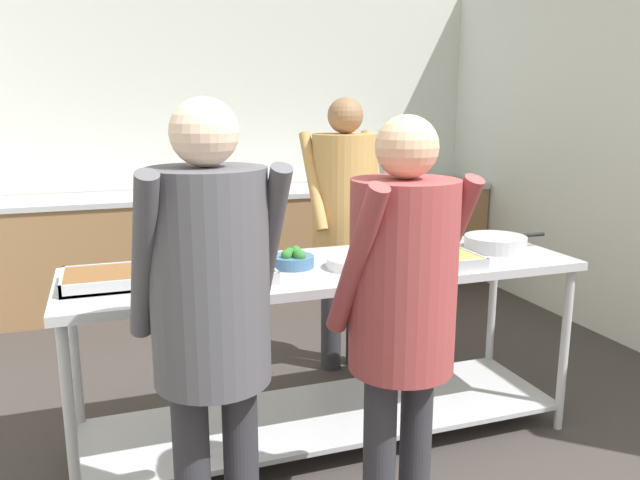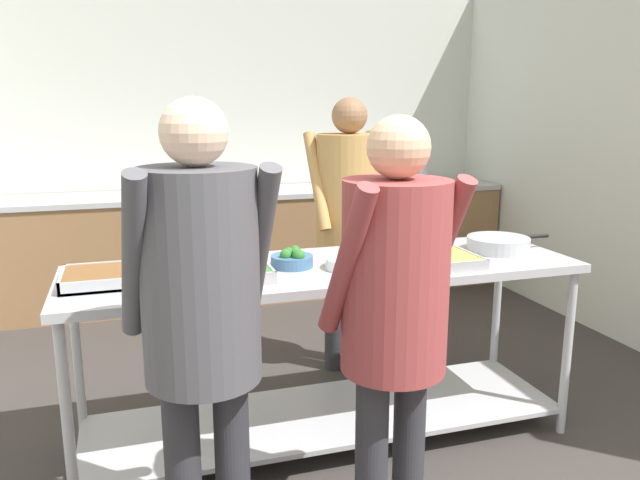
% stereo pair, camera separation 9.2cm
% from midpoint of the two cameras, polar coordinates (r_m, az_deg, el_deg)
% --- Properties ---
extents(wall_rear, '(4.71, 0.06, 2.65)m').
position_cam_midpoint_polar(wall_rear, '(5.54, -7.57, 9.22)').
color(wall_rear, silver).
rests_on(wall_rear, ground_plane).
extents(wall_right, '(0.06, 4.41, 2.65)m').
position_cam_midpoint_polar(wall_right, '(4.67, 27.52, 7.36)').
color(wall_right, silver).
rests_on(wall_right, ground_plane).
extents(back_counter, '(4.55, 0.65, 0.91)m').
position_cam_midpoint_polar(back_counter, '(5.30, -6.62, -0.38)').
color(back_counter, olive).
rests_on(back_counter, ground_plane).
extents(serving_counter, '(2.39, 0.72, 0.88)m').
position_cam_midpoint_polar(serving_counter, '(3.00, 1.46, -7.57)').
color(serving_counter, '#ADAFB5').
rests_on(serving_counter, ground_plane).
extents(serving_tray_roast, '(0.46, 0.31, 0.05)m').
position_cam_midpoint_polar(serving_tray_roast, '(2.76, -17.02, -3.17)').
color(serving_tray_roast, '#ADAFB5').
rests_on(serving_tray_roast, serving_counter).
extents(serving_tray_vegetables, '(0.37, 0.27, 0.05)m').
position_cam_midpoint_polar(serving_tray_vegetables, '(2.70, -7.43, -3.10)').
color(serving_tray_vegetables, '#ADAFB5').
rests_on(serving_tray_vegetables, serving_counter).
extents(broccoli_bowl, '(0.20, 0.20, 0.09)m').
position_cam_midpoint_polar(broccoli_bowl, '(2.88, -1.65, -1.78)').
color(broccoli_bowl, '#3D668C').
rests_on(broccoli_bowl, serving_counter).
extents(plate_stack, '(0.26, 0.26, 0.05)m').
position_cam_midpoint_polar(plate_stack, '(2.87, 3.98, -2.13)').
color(plate_stack, white).
rests_on(plate_stack, serving_counter).
extents(serving_tray_greens, '(0.40, 0.34, 0.05)m').
position_cam_midpoint_polar(serving_tray_greens, '(2.95, 11.09, -1.87)').
color(serving_tray_greens, '#ADAFB5').
rests_on(serving_tray_greens, serving_counter).
extents(sauce_pan, '(0.46, 0.32, 0.07)m').
position_cam_midpoint_polar(sauce_pan, '(3.33, 16.76, -0.30)').
color(sauce_pan, '#ADAFB5').
rests_on(sauce_pan, serving_counter).
extents(guest_serving_left, '(0.50, 0.38, 1.65)m').
position_cam_midpoint_polar(guest_serving_left, '(2.02, -9.53, -5.51)').
color(guest_serving_left, '#2D2D33').
rests_on(guest_serving_left, ground_plane).
extents(guest_serving_right, '(0.51, 0.39, 1.59)m').
position_cam_midpoint_polar(guest_serving_right, '(2.15, 8.05, -5.28)').
color(guest_serving_right, '#2D2D33').
rests_on(guest_serving_right, ground_plane).
extents(cook_behind_counter, '(0.51, 0.39, 1.66)m').
position_cam_midpoint_polar(cook_behind_counter, '(3.74, 3.34, 3.02)').
color(cook_behind_counter, '#2D2D33').
rests_on(cook_behind_counter, ground_plane).
extents(water_bottle, '(0.08, 0.08, 0.25)m').
position_cam_midpoint_polar(water_bottle, '(5.85, 9.88, 6.33)').
color(water_bottle, silver).
rests_on(water_bottle, back_counter).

